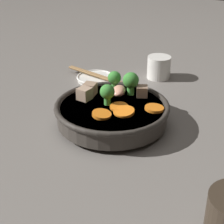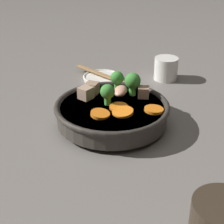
# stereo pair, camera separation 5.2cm
# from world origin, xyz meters

# --- Properties ---
(ground_plane) EXTENTS (3.00, 3.00, 0.00)m
(ground_plane) POSITION_xyz_m (0.00, 0.00, 0.00)
(ground_plane) COLOR slate
(stirfry_bowl) EXTENTS (0.26, 0.26, 0.10)m
(stirfry_bowl) POSITION_xyz_m (-0.00, 0.00, 0.04)
(stirfry_bowl) COLOR #38332D
(stirfry_bowl) RESTS_ON ground_plane
(side_saucer) EXTENTS (0.11, 0.11, 0.01)m
(side_saucer) POSITION_xyz_m (-0.19, 0.18, 0.01)
(side_saucer) COLOR white
(side_saucer) RESTS_ON ground_plane
(tea_cup) EXTENTS (0.07, 0.07, 0.06)m
(tea_cup) POSITION_xyz_m (-0.05, 0.31, 0.03)
(tea_cup) COLOR white
(tea_cup) RESTS_ON ground_plane
(chopsticks_pair) EXTENTS (0.20, 0.03, 0.01)m
(chopsticks_pair) POSITION_xyz_m (-0.19, 0.18, 0.02)
(chopsticks_pair) COLOR olive
(chopsticks_pair) RESTS_ON side_saucer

